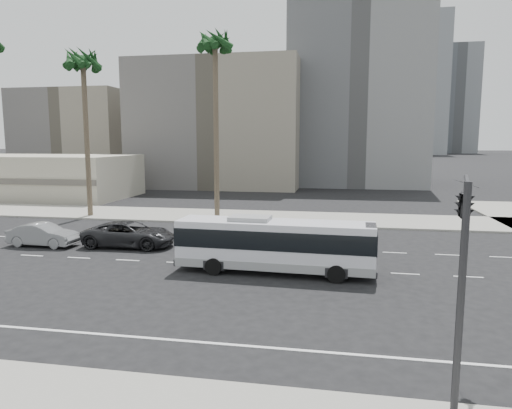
% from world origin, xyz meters
% --- Properties ---
extents(ground, '(700.00, 700.00, 0.00)m').
position_xyz_m(ground, '(0.00, 0.00, 0.00)').
color(ground, black).
rests_on(ground, ground).
extents(sidewalk_north, '(120.00, 7.00, 0.15)m').
position_xyz_m(sidewalk_north, '(0.00, 15.50, 0.07)').
color(sidewalk_north, gray).
rests_on(sidewalk_north, ground).
extents(commercial_low, '(22.00, 12.16, 5.00)m').
position_xyz_m(commercial_low, '(-30.00, 25.99, 2.50)').
color(commercial_low, '#B3AD98').
rests_on(commercial_low, ground).
extents(midrise_beige_west, '(24.00, 18.00, 18.00)m').
position_xyz_m(midrise_beige_west, '(-12.00, 45.00, 9.00)').
color(midrise_beige_west, slate).
rests_on(midrise_beige_west, ground).
extents(midrise_gray_center, '(20.00, 20.00, 26.00)m').
position_xyz_m(midrise_gray_center, '(8.00, 52.00, 13.00)').
color(midrise_gray_center, slate).
rests_on(midrise_gray_center, ground).
extents(midrise_beige_far, '(18.00, 16.00, 15.00)m').
position_xyz_m(midrise_beige_far, '(-38.00, 50.00, 7.50)').
color(midrise_beige_far, slate).
rests_on(midrise_beige_far, ground).
extents(civic_tower, '(42.00, 42.00, 129.00)m').
position_xyz_m(civic_tower, '(-2.00, 250.00, 38.83)').
color(civic_tower, beige).
rests_on(civic_tower, ground).
extents(highrise_right, '(26.00, 26.00, 70.00)m').
position_xyz_m(highrise_right, '(45.00, 230.00, 35.00)').
color(highrise_right, '#585D62').
rests_on(highrise_right, ground).
extents(highrise_far, '(22.00, 22.00, 60.00)m').
position_xyz_m(highrise_far, '(70.00, 260.00, 30.00)').
color(highrise_far, '#585D62').
rests_on(highrise_far, ground).
extents(city_bus, '(10.07, 2.67, 2.87)m').
position_xyz_m(city_bus, '(2.46, -0.89, 1.51)').
color(city_bus, silver).
rests_on(city_bus, ground).
extents(car_a, '(2.83, 5.84, 1.60)m').
position_xyz_m(car_a, '(-7.43, 3.28, 0.80)').
color(car_a, black).
rests_on(car_a, ground).
extents(car_b, '(1.67, 4.47, 1.46)m').
position_xyz_m(car_b, '(-12.93, 2.42, 0.73)').
color(car_b, gray).
rests_on(car_b, ground).
extents(traffic_signal, '(2.67, 3.64, 5.75)m').
position_xyz_m(traffic_signal, '(9.08, -9.83, 4.79)').
color(traffic_signal, '#262628').
rests_on(traffic_signal, ground).
extents(palm_near, '(4.67, 4.67, 15.72)m').
position_xyz_m(palm_near, '(-4.49, 13.71, 14.25)').
color(palm_near, brown).
rests_on(palm_near, ground).
extents(palm_mid, '(4.70, 4.70, 14.52)m').
position_xyz_m(palm_mid, '(-16.03, 13.47, 13.07)').
color(palm_mid, brown).
rests_on(palm_mid, ground).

